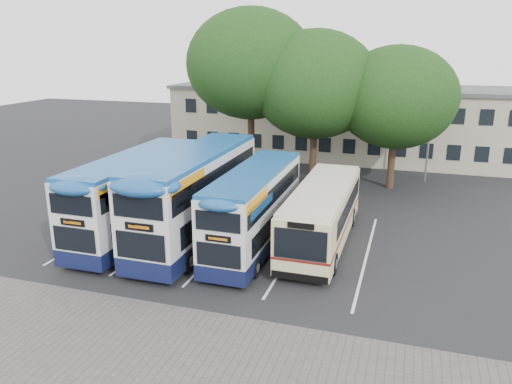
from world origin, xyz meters
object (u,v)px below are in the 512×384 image
object	(u,v)px
lamp_post	(432,112)
tree_right	(397,97)
tree_left	(251,64)
bus_dd_right	(255,206)
tree_mid	(315,85)
bus_dd_left	(137,192)
bus_dd_mid	(196,192)
bus_single	(323,211)

from	to	relation	value
lamp_post	tree_right	distance (m)	3.62
tree_left	bus_dd_right	distance (m)	14.75
tree_mid	bus_dd_right	xyz separation A→B (m)	(-0.35, -12.62, -4.86)
bus_dd_right	bus_dd_left	bearing A→B (deg)	-178.20
tree_mid	bus_dd_left	size ratio (longest dim) A/B	1.05
tree_left	bus_dd_mid	xyz separation A→B (m)	(1.20, -12.55, -5.81)
bus_dd_right	tree_left	bearing A→B (deg)	108.86
bus_dd_left	bus_dd_mid	xyz separation A→B (m)	(3.24, 0.33, 0.19)
lamp_post	tree_left	xyz separation A→B (m)	(-12.51, -2.81, 3.27)
lamp_post	bus_dd_mid	xyz separation A→B (m)	(-11.31, -15.36, -2.53)
lamp_post	bus_single	world-z (taller)	lamp_post
tree_mid	tree_right	bearing A→B (deg)	4.43
bus_single	tree_mid	bearing A→B (deg)	103.82
tree_mid	bus_single	distance (m)	12.51
tree_left	bus_single	xyz separation A→B (m)	(7.39, -11.05, -6.66)
tree_right	lamp_post	bearing A→B (deg)	45.77
bus_dd_mid	tree_right	bearing A→B (deg)	55.34
tree_mid	bus_dd_left	xyz separation A→B (m)	(-6.73, -12.82, -4.68)
bus_dd_mid	bus_dd_left	bearing A→B (deg)	-174.19
bus_dd_right	bus_single	size ratio (longest dim) A/B	0.95
tree_right	bus_single	bearing A→B (deg)	-103.49
tree_left	tree_mid	size ratio (longest dim) A/B	1.14
tree_right	bus_dd_left	distance (m)	18.41
tree_right	bus_dd_left	size ratio (longest dim) A/B	0.94
lamp_post	bus_single	size ratio (longest dim) A/B	0.90
tree_right	tree_left	bearing A→B (deg)	-177.94
lamp_post	tree_right	world-z (taller)	tree_right
tree_right	bus_dd_mid	xyz separation A→B (m)	(-8.93, -12.91, -3.74)
bus_dd_left	bus_single	size ratio (longest dim) A/B	1.02
tree_right	bus_single	xyz separation A→B (m)	(-2.74, -11.41, -4.59)
tree_left	tree_mid	xyz separation A→B (m)	(4.68, -0.06, -1.32)
lamp_post	bus_dd_right	xyz separation A→B (m)	(-8.18, -15.49, -2.90)
lamp_post	bus_dd_right	bearing A→B (deg)	-117.83
tree_left	bus_dd_mid	world-z (taller)	tree_left
lamp_post	bus_dd_left	size ratio (longest dim) A/B	0.88
tree_left	bus_dd_right	world-z (taller)	tree_left
tree_mid	tree_right	size ratio (longest dim) A/B	1.11
tree_mid	tree_right	xyz separation A→B (m)	(5.44, 0.42, -0.75)
tree_left	tree_right	xyz separation A→B (m)	(10.12, 0.36, -2.07)
tree_left	bus_dd_left	distance (m)	14.35
tree_right	bus_dd_right	xyz separation A→B (m)	(-5.79, -13.04, -4.10)
bus_dd_left	tree_right	bearing A→B (deg)	47.42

